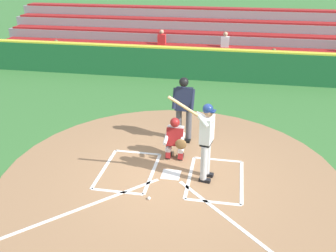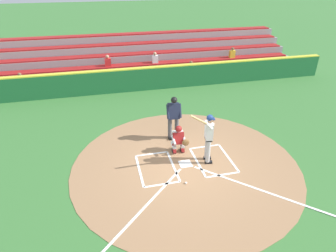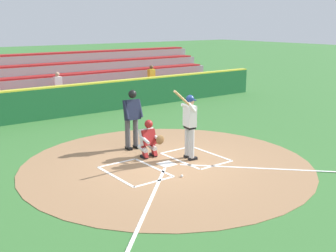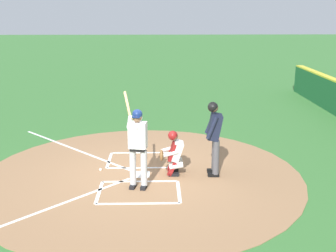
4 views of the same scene
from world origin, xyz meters
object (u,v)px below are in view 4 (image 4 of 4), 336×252
object	(u,v)px
catcher	(173,152)
plate_umpire	(214,133)
baseball	(101,170)
batter	(137,143)

from	to	relation	value
catcher	plate_umpire	size ratio (longest dim) A/B	0.61
plate_umpire	baseball	world-z (taller)	plate_umpire
catcher	baseball	distance (m)	1.96
catcher	baseball	world-z (taller)	catcher
baseball	plate_umpire	bearing A→B (deg)	-96.51
catcher	plate_umpire	world-z (taller)	plate_umpire
batter	plate_umpire	xyz separation A→B (m)	(0.76, -1.84, -0.02)
catcher	batter	bearing A→B (deg)	134.12
batter	plate_umpire	distance (m)	1.99
catcher	baseball	size ratio (longest dim) A/B	15.27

